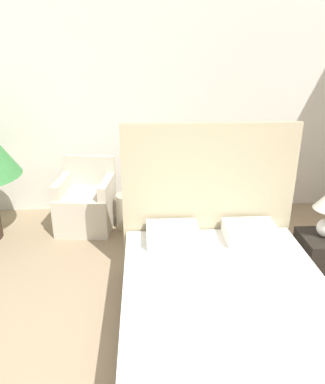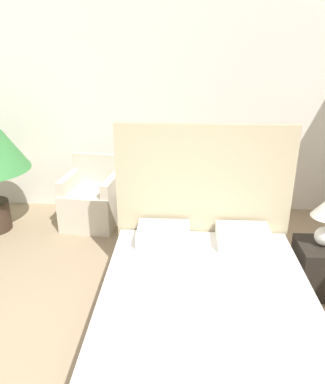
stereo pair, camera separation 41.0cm
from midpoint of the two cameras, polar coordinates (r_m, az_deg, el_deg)
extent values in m
cube|color=silver|center=(4.96, -4.53, 13.32)|extent=(10.00, 0.06, 2.90)
cube|color=brown|center=(3.06, 5.90, -20.96)|extent=(1.61, 2.10, 0.24)
cube|color=white|center=(2.90, 6.09, -17.50)|extent=(1.58, 2.06, 0.24)
cube|color=tan|center=(3.61, 3.74, -1.47)|extent=(1.65, 0.06, 1.52)
cube|color=white|center=(3.45, -1.90, -6.53)|extent=(0.48, 0.37, 0.14)
cube|color=white|center=(3.54, 10.02, -6.13)|extent=(0.48, 0.37, 0.14)
cube|color=beige|center=(4.80, -13.96, -2.77)|extent=(0.72, 0.73, 0.47)
cube|color=beige|center=(4.91, -13.41, 3.21)|extent=(0.65, 0.14, 0.38)
cube|color=beige|center=(4.77, -17.46, 0.88)|extent=(0.17, 0.60, 0.17)
cube|color=beige|center=(4.60, -11.06, 0.74)|extent=(0.17, 0.60, 0.17)
cube|color=beige|center=(4.71, -1.58, -2.57)|extent=(0.68, 0.68, 0.47)
cube|color=beige|center=(4.83, -1.89, 3.51)|extent=(0.65, 0.09, 0.38)
cube|color=beige|center=(4.58, -5.05, 0.96)|extent=(0.13, 0.59, 0.17)
cube|color=beige|center=(4.61, 1.79, 1.21)|extent=(0.13, 0.59, 0.17)
cube|color=black|center=(3.90, 20.12, -9.58)|extent=(0.40, 0.44, 0.48)
cylinder|color=#B7AD93|center=(4.72, -7.83, -2.96)|extent=(0.28, 0.28, 0.44)
camera|label=1|loc=(0.20, -92.86, -1.16)|focal=35.00mm
camera|label=2|loc=(0.20, 87.14, 1.16)|focal=35.00mm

